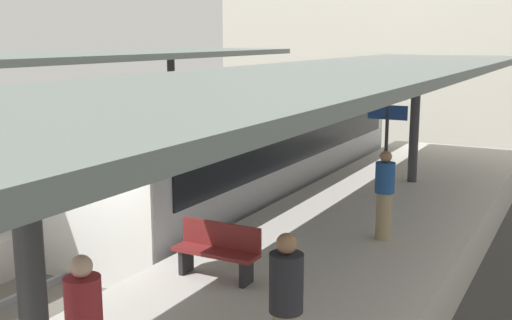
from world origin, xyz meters
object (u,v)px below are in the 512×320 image
at_px(passenger_near_bench, 384,194).
at_px(platform_bench, 218,249).
at_px(platform_sign, 387,131).
at_px(passenger_far_end, 286,310).
at_px(commuter_train, 261,149).

bearing_deg(passenger_near_bench, platform_bench, -119.37).
bearing_deg(platform_sign, passenger_far_end, -80.42).
height_order(commuter_train, platform_sign, commuter_train).
distance_m(commuter_train, platform_sign, 4.00).
bearing_deg(passenger_far_end, platform_bench, 133.97).
height_order(commuter_train, passenger_near_bench, commuter_train).
height_order(platform_bench, passenger_near_bench, passenger_near_bench).
bearing_deg(platform_sign, commuter_train, 164.12).
bearing_deg(passenger_near_bench, commuter_train, 140.10).
bearing_deg(passenger_far_end, platform_sign, 99.58).
bearing_deg(passenger_near_bench, passenger_far_end, -83.86).
bearing_deg(passenger_far_end, commuter_train, 119.00).
relative_size(platform_sign, passenger_far_end, 1.27).
height_order(platform_sign, passenger_near_bench, platform_sign).
bearing_deg(platform_bench, passenger_far_end, -46.03).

